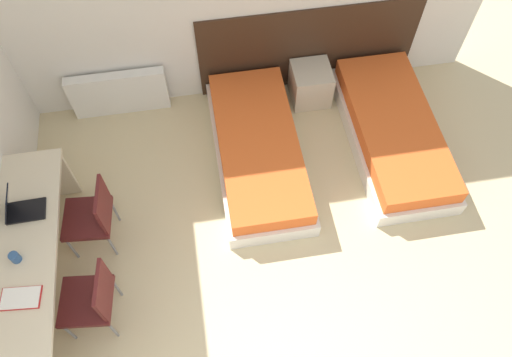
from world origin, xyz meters
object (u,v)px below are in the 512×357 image
at_px(laptop, 20,209).
at_px(chair_near_notebook, 92,298).
at_px(chair_near_laptop, 93,215).
at_px(bed_near_door, 393,132).
at_px(bed_near_window, 258,150).
at_px(nightstand, 311,84).

bearing_deg(laptop, chair_near_notebook, -57.09).
height_order(chair_near_notebook, laptop, laptop).
height_order(chair_near_laptop, laptop, laptop).
height_order(bed_near_door, chair_near_laptop, chair_near_laptop).
relative_size(chair_near_laptop, laptop, 2.59).
relative_size(bed_near_window, chair_near_laptop, 2.33).
bearing_deg(chair_near_laptop, chair_near_notebook, -85.14).
relative_size(bed_near_window, bed_near_door, 1.00).
xyz_separation_m(bed_near_window, nightstand, (0.74, 0.79, 0.04)).
distance_m(bed_near_window, chair_near_laptop, 1.81).
xyz_separation_m(bed_near_door, chair_near_notebook, (-3.14, -1.46, 0.30)).
xyz_separation_m(chair_near_laptop, chair_near_notebook, (-0.00, -0.79, 0.00)).
height_order(bed_near_door, chair_near_notebook, chair_near_notebook).
height_order(bed_near_door, nightstand, nightstand).
xyz_separation_m(bed_near_window, chair_near_notebook, (-1.65, -1.46, 0.30)).
relative_size(bed_near_door, chair_near_notebook, 2.33).
relative_size(bed_near_door, nightstand, 4.52).
bearing_deg(laptop, nightstand, 25.86).
height_order(nightstand, chair_near_laptop, chair_near_laptop).
distance_m(bed_near_door, chair_near_laptop, 3.22).
bearing_deg(bed_near_window, chair_near_notebook, -138.41).
xyz_separation_m(bed_near_door, chair_near_laptop, (-3.14, -0.67, 0.30)).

